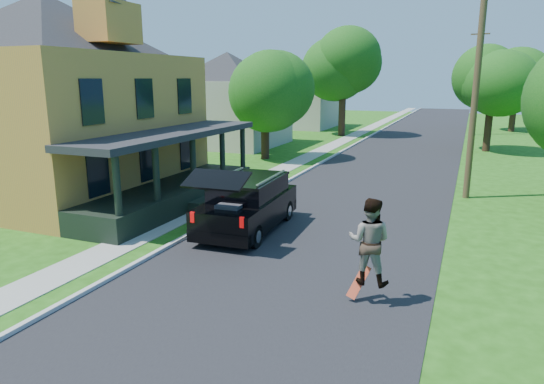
% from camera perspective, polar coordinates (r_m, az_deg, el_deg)
% --- Properties ---
extents(ground, '(140.00, 140.00, 0.00)m').
position_cam_1_polar(ground, '(12.64, -0.43, -11.10)').
color(ground, '#204F0F').
rests_on(ground, ground).
extents(street, '(8.00, 120.00, 0.02)m').
position_cam_1_polar(street, '(31.38, 13.85, 3.29)').
color(street, black).
rests_on(street, ground).
extents(curb, '(0.15, 120.00, 0.12)m').
position_cam_1_polar(curb, '(32.20, 6.70, 3.84)').
color(curb, '#AFAEA9').
rests_on(curb, ground).
extents(sidewalk, '(1.30, 120.00, 0.03)m').
position_cam_1_polar(sidewalk, '(32.64, 4.08, 4.02)').
color(sidewalk, gray).
rests_on(sidewalk, ground).
extents(front_walk, '(6.50, 1.20, 0.03)m').
position_cam_1_polar(front_walk, '(22.32, -17.22, -0.87)').
color(front_walk, gray).
rests_on(front_walk, ground).
extents(main_house, '(15.56, 15.56, 10.10)m').
position_cam_1_polar(main_house, '(23.96, -24.30, 11.41)').
color(main_house, '#B67835').
rests_on(main_house, ground).
extents(neighbor_house_mid, '(12.78, 12.78, 8.30)m').
position_cam_1_polar(neighbor_house_mid, '(39.01, -5.22, 11.69)').
color(neighbor_house_mid, '#A29D90').
rests_on(neighbor_house_mid, ground).
extents(neighbor_house_far, '(12.78, 12.78, 8.30)m').
position_cam_1_polar(neighbor_house_far, '(53.72, 2.83, 12.14)').
color(neighbor_house_far, '#A29D90').
rests_on(neighbor_house_far, ground).
extents(black_suv, '(2.28, 5.44, 2.49)m').
position_cam_1_polar(black_suv, '(16.85, -2.89, -1.41)').
color(black_suv, black).
rests_on(black_suv, ground).
extents(skateboarder, '(1.01, 0.79, 2.06)m').
position_cam_1_polar(skateboarder, '(11.51, 11.39, -5.69)').
color(skateboarder, black).
rests_on(skateboarder, ground).
extents(skateboard, '(0.51, 0.49, 0.77)m').
position_cam_1_polar(skateboard, '(11.96, 10.16, -10.48)').
color(skateboard, '#AF2C0F').
rests_on(skateboard, ground).
extents(tree_left_mid, '(6.18, 5.92, 7.89)m').
position_cam_1_polar(tree_left_mid, '(31.94, -0.89, 12.96)').
color(tree_left_mid, black).
rests_on(tree_left_mid, ground).
extents(tree_left_far, '(7.41, 7.18, 10.53)m').
position_cam_1_polar(tree_left_far, '(45.66, 8.39, 15.22)').
color(tree_left_far, black).
rests_on(tree_left_far, ground).
extents(tree_right_mid, '(6.40, 6.18, 8.14)m').
position_cam_1_polar(tree_right_mid, '(38.60, 24.52, 12.30)').
color(tree_right_mid, black).
rests_on(tree_right_mid, ground).
extents(tree_right_far, '(8.17, 7.96, 9.13)m').
position_cam_1_polar(tree_right_far, '(54.26, 26.86, 12.42)').
color(tree_right_far, black).
rests_on(tree_right_far, ground).
extents(utility_pole_near, '(1.74, 0.31, 9.51)m').
position_cam_1_polar(utility_pole_near, '(22.76, 22.89, 11.46)').
color(utility_pole_near, '#493622').
rests_on(utility_pole_near, ground).
extents(utility_pole_far, '(1.63, 0.41, 9.73)m').
position_cam_1_polar(utility_pole_far, '(49.61, 22.88, 12.00)').
color(utility_pole_far, '#493622').
rests_on(utility_pole_far, ground).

